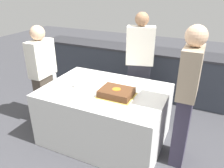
% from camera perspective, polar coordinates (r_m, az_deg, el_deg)
% --- Properties ---
extents(ground_plane, '(14.00, 14.00, 0.00)m').
position_cam_1_polar(ground_plane, '(3.33, -1.73, -13.50)').
color(ground_plane, '#424247').
extents(back_counter, '(4.40, 0.58, 0.92)m').
position_cam_1_polar(back_counter, '(4.45, 7.73, 3.47)').
color(back_counter, '#333842').
rests_on(back_counter, ground_plane).
extents(dining_table, '(1.63, 1.15, 0.78)m').
position_cam_1_polar(dining_table, '(3.10, -1.83, -7.86)').
color(dining_table, silver).
rests_on(dining_table, ground_plane).
extents(cake, '(0.44, 0.36, 0.09)m').
position_cam_1_polar(cake, '(2.73, 1.18, -2.24)').
color(cake, gold).
rests_on(cake, dining_table).
extents(plate_stack, '(0.22, 0.22, 0.04)m').
position_cam_1_polar(plate_stack, '(3.01, -7.95, -0.25)').
color(plate_stack, white).
rests_on(plate_stack, dining_table).
extents(wine_glass, '(0.07, 0.07, 0.19)m').
position_cam_1_polar(wine_glass, '(3.04, -14.76, 1.51)').
color(wine_glass, white).
rests_on(wine_glass, dining_table).
extents(side_plate_near_cake, '(0.21, 0.21, 0.00)m').
position_cam_1_polar(side_plate_near_cake, '(3.02, 3.02, -0.41)').
color(side_plate_near_cake, white).
rests_on(side_plate_near_cake, dining_table).
extents(person_cutting_cake, '(0.45, 0.30, 1.70)m').
position_cam_1_polar(person_cutting_cake, '(3.48, 7.17, 4.70)').
color(person_cutting_cake, '#282833').
rests_on(person_cutting_cake, ground_plane).
extents(person_seated_left, '(0.21, 0.41, 1.54)m').
position_cam_1_polar(person_seated_left, '(3.46, -17.47, 2.13)').
color(person_seated_left, '#4C4238').
rests_on(person_seated_left, ground_plane).
extents(person_seated_right, '(0.23, 0.42, 1.70)m').
position_cam_1_polar(person_seated_right, '(2.61, 18.85, -3.37)').
color(person_seated_right, '#383347').
rests_on(person_seated_right, ground_plane).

